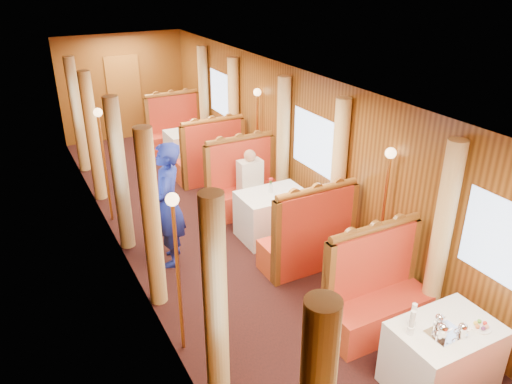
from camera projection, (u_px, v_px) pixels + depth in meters
floor at (230, 247)px, 7.71m from camera, size 3.00×12.00×0.01m
ceiling at (226, 86)px, 6.65m from camera, size 3.00×12.00×0.01m
wall_far at (123, 87)px, 11.99m from camera, size 3.00×0.01×2.50m
wall_left at (124, 193)px, 6.55m from camera, size 0.01×12.00×2.50m
wall_right at (315, 155)px, 7.81m from camera, size 0.01×12.00×2.50m
doorway_far at (125, 98)px, 12.08m from camera, size 0.80×0.04×2.00m
table_near at (442, 356)px, 5.06m from camera, size 1.05×0.72×0.75m
banquette_near_aft at (377, 298)px, 5.85m from camera, size 1.30×0.55×1.34m
table_mid at (273, 215)px, 7.87m from camera, size 1.05×0.72×0.75m
banquette_mid_fwd at (308, 241)px, 7.03m from camera, size 1.30×0.55×1.34m
banquette_mid_aft at (244, 188)px, 8.66m from camera, size 1.30×0.55×1.34m
table_far at (192, 148)px, 10.67m from camera, size 1.05×0.72×0.75m
banquette_far_fwd at (211, 161)px, 9.84m from camera, size 1.30×0.55×1.34m
banquette_far_aft at (176, 132)px, 11.47m from camera, size 1.30×0.55×1.34m
tea_tray at (445, 334)px, 4.80m from camera, size 0.35×0.27×0.01m
teapot_left at (442, 334)px, 4.71m from camera, size 0.20×0.17×0.14m
teapot_right at (462, 332)px, 4.74m from camera, size 0.18×0.16×0.12m
teapot_back at (439, 323)px, 4.87m from camera, size 0.15×0.12×0.12m
fruit_plate at (481, 326)px, 4.88m from camera, size 0.21×0.21×0.05m
cup_inboard at (411, 325)px, 4.77m from camera, size 0.08×0.08×0.26m
cup_outboard at (413, 317)px, 4.87m from camera, size 0.08×0.08×0.26m
rose_vase_mid at (271, 182)px, 7.65m from camera, size 0.06×0.06×0.36m
rose_vase_far at (191, 123)px, 10.45m from camera, size 0.06×0.06×0.36m
window_left_near at (244, 346)px, 3.66m from camera, size 0.01×1.20×0.90m
curtain_left_near_b at (216, 312)px, 4.45m from camera, size 0.22×0.22×2.35m
curtain_right_near_b at (441, 239)px, 5.61m from camera, size 0.22×0.22×2.35m
window_left_mid at (124, 179)px, 6.47m from camera, size 0.01×1.20×0.90m
curtain_left_mid_a at (151, 221)px, 6.00m from camera, size 0.22×0.22×2.35m
curtain_left_mid_b at (120, 176)px, 7.26m from camera, size 0.22×0.22×2.35m
window_right_mid at (315, 143)px, 7.72m from camera, size 0.01×1.20×0.90m
curtain_right_mid_a at (338, 178)px, 7.17m from camera, size 0.22×0.22×2.35m
curtain_right_mid_b at (283, 146)px, 8.42m from camera, size 0.22×0.22×2.35m
window_left_far at (77, 112)px, 9.28m from camera, size 0.01×1.20×0.90m
curtain_left_far_a at (93, 138)px, 8.81m from camera, size 0.22×0.22×2.35m
curtain_left_far_b at (77, 115)px, 10.06m from camera, size 0.22×0.22×2.35m
window_right_far at (222, 94)px, 10.53m from camera, size 0.01×1.20×0.90m
curtain_right_far_a at (234, 117)px, 9.98m from camera, size 0.22×0.22×2.35m
curtain_right_far_b at (204, 99)px, 11.23m from camera, size 0.22×0.22×2.35m
sconce_left_fore at (176, 243)px, 5.13m from camera, size 0.14×0.14×1.95m
sconce_right_fore at (386, 190)px, 6.31m from camera, size 0.14×0.14×1.95m
sconce_left_aft at (102, 143)px, 7.94m from camera, size 0.14×0.14×1.95m
sconce_right_aft at (257, 119)px, 9.12m from camera, size 0.14×0.14×1.95m
steward at (168, 205)px, 6.96m from camera, size 0.67×0.79×1.83m
passenger at (251, 177)px, 8.31m from camera, size 0.40×0.44×0.76m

